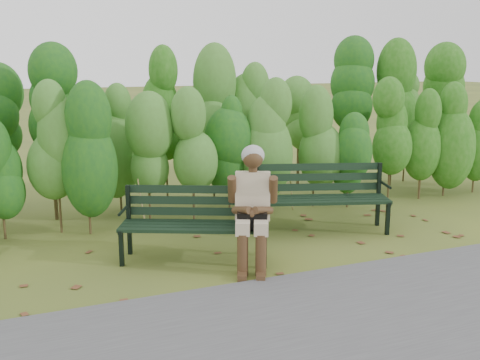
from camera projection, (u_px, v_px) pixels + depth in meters
name	position (u px, v px, depth m)	size (l,w,h in m)	color
ground	(251.00, 248.00, 6.61)	(80.00, 80.00, 0.00)	#475524
footpath	(357.00, 328.00, 4.62)	(60.00, 2.50, 0.01)	#474749
hedge_band	(200.00, 125.00, 8.03)	(11.04, 1.67, 2.42)	#47381E
leaf_litter	(297.00, 244.00, 6.73)	(6.03, 2.14, 0.01)	brown
bench_left	(195.00, 217.00, 6.18)	(1.67, 1.14, 0.80)	black
bench_right	(320.00, 192.00, 7.24)	(1.79, 1.05, 0.85)	black
seated_woman	(253.00, 201.00, 5.94)	(0.65, 0.84, 1.29)	beige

